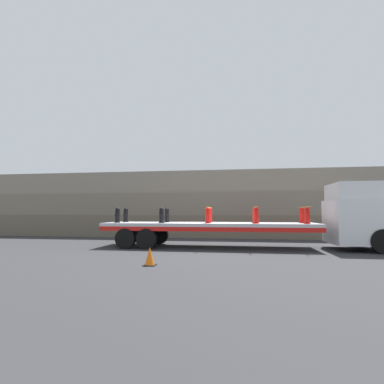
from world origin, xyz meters
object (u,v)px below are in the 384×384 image
object	(u,v)px
fire_hydrant_red_far_3	(255,215)
fire_hydrant_red_far_2	(210,215)
fire_hydrant_black_near_0	(117,215)
fire_hydrant_red_near_4	(307,216)
traffic_cone	(150,256)
flatbed_trailer	(195,227)
truck_cab	(360,216)
fire_hydrant_black_far_1	(167,215)
fire_hydrant_black_near_1	(162,215)
fire_hydrant_red_near_3	(256,215)
fire_hydrant_red_near_2	(208,215)
fire_hydrant_red_far_4	(302,215)
fire_hydrant_black_far_0	(126,215)

from	to	relation	value
fire_hydrant_red_far_3	fire_hydrant_red_far_2	bearing A→B (deg)	180.00
fire_hydrant_black_near_0	fire_hydrant_red_near_4	size ratio (longest dim) A/B	1.00
fire_hydrant_red_far_2	traffic_cone	distance (m)	6.09
flatbed_trailer	truck_cab	bearing A→B (deg)	0.00
flatbed_trailer	fire_hydrant_red_near_4	bearing A→B (deg)	-6.14
truck_cab	fire_hydrant_black_far_1	size ratio (longest dim) A/B	4.02
fire_hydrant_black_near_1	fire_hydrant_red_near_3	xyz separation A→B (m)	(4.47, 0.00, 0.00)
fire_hydrant_red_near_2	fire_hydrant_red_near_4	distance (m)	4.47
fire_hydrant_black_near_1	fire_hydrant_black_far_1	size ratio (longest dim) A/B	1.00
fire_hydrant_red_near_3	fire_hydrant_red_far_4	distance (m)	2.50
fire_hydrant_black_near_1	fire_hydrant_red_far_2	distance (m)	2.50
fire_hydrant_red_near_4	fire_hydrant_red_far_4	bearing A→B (deg)	90.00
fire_hydrant_red_far_3	fire_hydrant_black_near_0	bearing A→B (deg)	-170.62
fire_hydrant_red_near_2	fire_hydrant_red_far_2	world-z (taller)	same
fire_hydrant_black_far_0	fire_hydrant_red_far_4	bearing A→B (deg)	0.00
fire_hydrant_black_near_1	fire_hydrant_black_far_1	xyz separation A→B (m)	(0.00, 1.11, 0.00)
fire_hydrant_black_far_1	fire_hydrant_red_far_3	xyz separation A→B (m)	(4.47, 0.00, 0.00)
truck_cab	fire_hydrant_red_far_3	world-z (taller)	truck_cab
fire_hydrant_red_far_3	fire_hydrant_red_near_4	size ratio (longest dim) A/B	1.00
fire_hydrant_red_near_4	fire_hydrant_black_far_0	bearing A→B (deg)	172.94
fire_hydrant_black_near_0	fire_hydrant_red_near_2	size ratio (longest dim) A/B	1.00
fire_hydrant_black_far_0	fire_hydrant_black_near_1	xyz separation A→B (m)	(2.24, -1.11, 0.00)
fire_hydrant_black_near_0	fire_hydrant_black_near_1	world-z (taller)	same
truck_cab	fire_hydrant_red_far_2	xyz separation A→B (m)	(-6.90, 0.55, 0.02)
fire_hydrant_red_far_4	fire_hydrant_red_near_2	bearing A→B (deg)	-166.09
fire_hydrant_black_far_0	fire_hydrant_red_far_4	size ratio (longest dim) A/B	1.00
traffic_cone	fire_hydrant_black_far_1	bearing A→B (deg)	98.15
fire_hydrant_red_far_4	fire_hydrant_black_near_0	bearing A→B (deg)	-172.94
truck_cab	fire_hydrant_red_far_2	size ratio (longest dim) A/B	4.02
fire_hydrant_red_far_3	traffic_cone	xyz separation A→B (m)	(-3.64, -5.79, -1.27)
fire_hydrant_black_far_0	fire_hydrant_red_near_4	bearing A→B (deg)	-7.06
fire_hydrant_black_far_1	fire_hydrant_red_near_2	xyz separation A→B (m)	(2.24, -1.11, 0.00)
fire_hydrant_black_far_0	fire_hydrant_black_near_1	bearing A→B (deg)	-26.35
fire_hydrant_red_far_2	truck_cab	bearing A→B (deg)	-4.59
truck_cab	fire_hydrant_red_near_2	distance (m)	6.92
fire_hydrant_red_near_2	fire_hydrant_black_far_1	bearing A→B (deg)	153.65
fire_hydrant_black_near_1	fire_hydrant_red_far_4	size ratio (longest dim) A/B	1.00
fire_hydrant_black_near_0	fire_hydrant_red_near_3	xyz separation A→B (m)	(6.71, 0.00, 0.00)
fire_hydrant_black_near_0	traffic_cone	size ratio (longest dim) A/B	1.28
fire_hydrant_black_near_0	traffic_cone	bearing A→B (deg)	-56.78
fire_hydrant_black_far_0	fire_hydrant_red_far_3	size ratio (longest dim) A/B	1.00
traffic_cone	fire_hydrant_red_far_3	bearing A→B (deg)	57.82
fire_hydrant_black_near_1	fire_hydrant_red_far_3	size ratio (longest dim) A/B	1.00
flatbed_trailer	fire_hydrant_red_near_4	distance (m)	5.21
fire_hydrant_black_near_0	fire_hydrant_red_far_3	xyz separation A→B (m)	(6.71, 1.11, 0.00)
fire_hydrant_black_near_0	fire_hydrant_black_near_1	distance (m)	2.24
fire_hydrant_black_near_0	fire_hydrant_red_far_2	distance (m)	4.61
fire_hydrant_red_near_3	fire_hydrant_red_near_4	bearing A→B (deg)	0.00
truck_cab	fire_hydrant_black_near_1	world-z (taller)	truck_cab
truck_cab	flatbed_trailer	size ratio (longest dim) A/B	0.30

